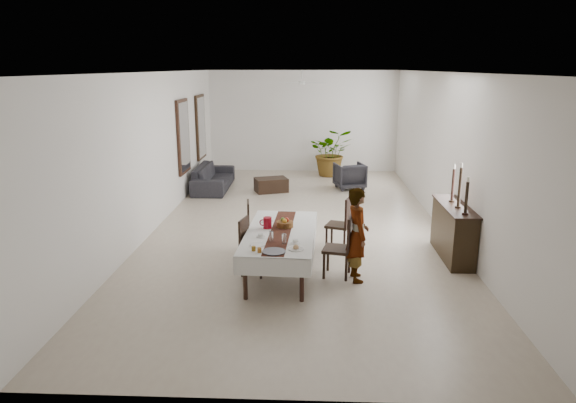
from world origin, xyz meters
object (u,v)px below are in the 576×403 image
(red_pitcher, at_px, (267,223))
(sideboard_body, at_px, (453,232))
(dining_table_top, at_px, (281,233))
(sofa, at_px, (214,177))
(woman, at_px, (357,235))

(red_pitcher, height_order, sideboard_body, sideboard_body)
(dining_table_top, height_order, sofa, dining_table_top)
(red_pitcher, relative_size, sideboard_body, 0.12)
(red_pitcher, distance_m, woman, 1.50)
(dining_table_top, relative_size, sideboard_body, 1.45)
(dining_table_top, relative_size, woman, 1.49)
(sideboard_body, bearing_deg, woman, -149.06)
(woman, distance_m, sideboard_body, 2.11)
(red_pitcher, bearing_deg, sofa, 108.96)
(dining_table_top, height_order, woman, woman)
(dining_table_top, xyz_separation_m, woman, (1.22, -0.25, 0.07))
(dining_table_top, relative_size, red_pitcher, 12.00)
(sofa, bearing_deg, red_pitcher, -161.56)
(sofa, bearing_deg, sideboard_body, -134.80)
(red_pitcher, distance_m, sideboard_body, 3.33)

